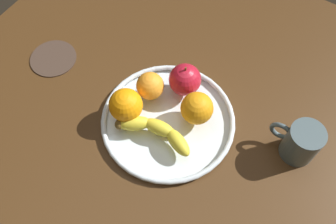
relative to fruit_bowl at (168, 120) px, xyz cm
name	(u,v)px	position (x,y,z in cm)	size (l,w,h in cm)	color
ground_plane	(168,126)	(0.00, 0.00, -2.92)	(113.06, 113.06, 4.00)	#442A14
fruit_bowl	(168,120)	(0.00, 0.00, 0.00)	(30.45, 30.45, 1.80)	silver
banana	(155,131)	(0.27, 4.72, 2.49)	(18.61, 7.63, 3.22)	yellow
apple	(185,80)	(1.04, -8.87, 4.60)	(7.44, 7.44, 8.24)	#B0172A
orange_back_right	(197,108)	(-5.01, -3.84, 4.51)	(7.25, 7.25, 7.25)	orange
orange_front_left	(150,86)	(7.01, -3.53, 4.08)	(6.39, 6.39, 6.39)	orange
orange_center	(126,105)	(8.49, 3.81, 4.64)	(7.51, 7.51, 7.51)	orange
ambient_mug	(301,142)	(-27.33, -8.73, 3.65)	(11.07, 7.37, 9.09)	#485A60
ambient_coaster	(54,57)	(34.38, -0.33, -0.62)	(11.65, 11.65, 0.60)	#3E2F25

